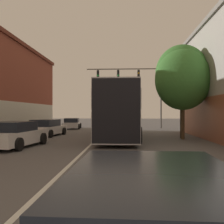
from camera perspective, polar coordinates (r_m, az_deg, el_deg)
The scene contains 8 objects.
lane_center_line at distance 16.66m, azimuth -3.98°, elevation -6.48°, with size 0.14×48.79×0.01m.
bus at distance 19.31m, azimuth 1.62°, elevation 0.47°, with size 2.91×12.49×3.65m.
parked_car_left_near at distance 30.27m, azimuth -8.70°, elevation -2.50°, with size 2.23×4.33×1.20m.
parked_car_left_mid at distance 21.33m, azimuth -14.07°, elevation -3.42°, with size 2.44×4.59×1.30m.
parked_car_left_far at distance 14.97m, azimuth -20.37°, elevation -4.67°, with size 2.47×4.64×1.37m.
traffic_signal_gantry at distance 31.06m, azimuth 5.44°, elevation 6.49°, with size 8.80×0.36×7.27m.
street_tree_near at distance 19.72m, azimuth 14.98°, elevation 7.99°, with size 3.81×3.43×6.73m.
street_tree_far at distance 18.90m, azimuth 15.15°, elevation 6.79°, with size 3.83×3.45×6.24m.
Camera 1 is at (1.95, 1.95, 1.87)m, focal length 42.00 mm.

